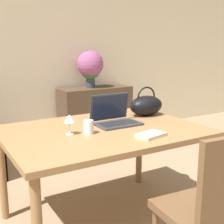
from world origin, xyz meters
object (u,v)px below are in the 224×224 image
Objects in this scene: laptop at (114,116)px; handbag at (146,105)px; wine_glass at (69,119)px; drinking_glass at (88,127)px; flower_vase at (90,66)px; chair at (212,205)px.

laptop is 1.09× the size of handbag.
wine_glass is 0.46× the size of handbag.
laptop is 0.40m from handbag.
flower_vase is at bearing 63.06° from drinking_glass.
laptop is 3.49× the size of drinking_glass.
laptop reaches higher than drinking_glass.
laptop is 0.66× the size of flower_vase.
drinking_glass is 0.19× the size of flower_vase.
wine_glass is at bearing 156.65° from drinking_glass.
wine_glass is at bearing -120.15° from flower_vase.
wine_glass is (-0.42, -0.11, 0.05)m from laptop.
flower_vase reaches higher than handbag.
drinking_glass is 0.14m from wine_glass.
chair is 1.84× the size of flower_vase.
flower_vase reaches higher than wine_glass.
flower_vase reaches higher than drinking_glass.
laptop is 0.34m from drinking_glass.
wine_glass is 2.34m from flower_vase.
drinking_glass is (-0.32, 0.85, 0.28)m from chair.
handbag is at bearing 14.23° from wine_glass.
handbag is 0.60× the size of flower_vase.
chair is 3.05× the size of handbag.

